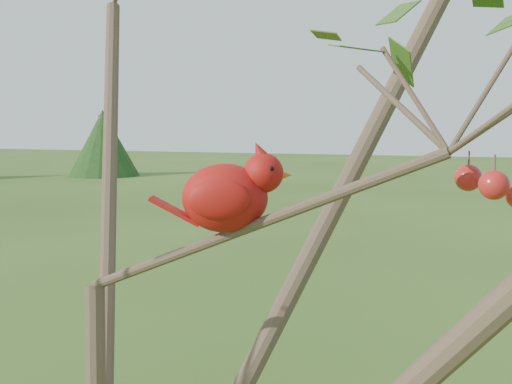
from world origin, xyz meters
TOP-DOWN VIEW (x-y plane):
  - crabapple_tree at (0.03, -0.02)m, footprint 2.35×2.05m
  - cardinal at (0.22, 0.08)m, footprint 0.23×0.14m
  - distant_trees at (1.24, 23.08)m, footprint 40.38×13.19m

SIDE VIEW (x-z plane):
  - distant_trees at x=1.24m, z-range -0.10..2.81m
  - crabapple_tree at x=0.03m, z-range 0.65..3.60m
  - cardinal at x=0.22m, z-range 2.05..2.21m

